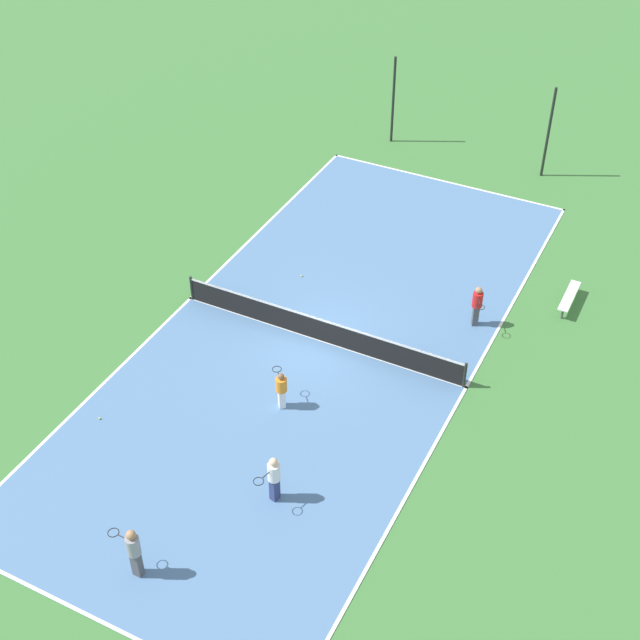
{
  "coord_description": "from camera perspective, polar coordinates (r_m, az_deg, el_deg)",
  "views": [
    {
      "loc": [
        10.53,
        -20.88,
        19.59
      ],
      "look_at": [
        0.0,
        0.0,
        0.9
      ],
      "focal_mm": 50.0,
      "sensor_mm": 36.0,
      "label": 1
    }
  ],
  "objects": [
    {
      "name": "fence_post_back_left",
      "position": [
        42.01,
        4.71,
        13.84
      ],
      "size": [
        0.12,
        0.12,
        4.12
      ],
      "color": "black",
      "rests_on": "ground_plane"
    },
    {
      "name": "player_near_white",
      "position": [
        24.89,
        -2.98,
        -9.96
      ],
      "size": [
        0.54,
        0.98,
        1.6
      ],
      "rotation": [
        0.0,
        0.0,
        4.47
      ],
      "color": "navy",
      "rests_on": "court_surface"
    },
    {
      "name": "bench",
      "position": [
        33.03,
        15.66,
        1.45
      ],
      "size": [
        0.36,
        1.96,
        0.45
      ],
      "rotation": [
        0.0,
        0.0,
        1.57
      ],
      "color": "silver",
      "rests_on": "ground_plane"
    },
    {
      "name": "tennis_ball_right_alley",
      "position": [
        31.06,
        0.93,
        -0.34
      ],
      "size": [
        0.07,
        0.07,
        0.07
      ],
      "primitive_type": "sphere",
      "color": "#CCE033",
      "rests_on": "court_surface"
    },
    {
      "name": "player_baseline_gray",
      "position": [
        23.7,
        -11.84,
        -14.19
      ],
      "size": [
        0.94,
        0.37,
        1.71
      ],
      "rotation": [
        0.0,
        0.0,
        3.11
      ],
      "color": "#4C4C51",
      "rests_on": "court_surface"
    },
    {
      "name": "tennis_ball_near_net",
      "position": [
        28.48,
        -13.92,
        -6.13
      ],
      "size": [
        0.07,
        0.07,
        0.07
      ],
      "primitive_type": "sphere",
      "color": "#CCE033",
      "rests_on": "court_surface"
    },
    {
      "name": "court_surface",
      "position": [
        30.5,
        -0.0,
        -1.31
      ],
      "size": [
        10.65,
        24.37,
        0.02
      ],
      "color": "#4C729E",
      "rests_on": "ground_plane"
    },
    {
      "name": "player_coach_red",
      "position": [
        31.06,
        10.02,
        1.04
      ],
      "size": [
        0.71,
        0.98,
        1.59
      ],
      "rotation": [
        0.0,
        0.0,
        5.17
      ],
      "color": "#4C4C51",
      "rests_on": "court_surface"
    },
    {
      "name": "tennis_ball_midcourt",
      "position": [
        33.41,
        -1.19,
        2.85
      ],
      "size": [
        0.07,
        0.07,
        0.07
      ],
      "primitive_type": "sphere",
      "color": "#CCE033",
      "rests_on": "court_surface"
    },
    {
      "name": "ground_plane",
      "position": [
        30.5,
        -0.0,
        -1.32
      ],
      "size": [
        80.0,
        80.0,
        0.0
      ],
      "primitive_type": "plane",
      "color": "#3D7538"
    },
    {
      "name": "player_center_orange",
      "position": [
        27.59,
        -2.5,
        -4.37
      ],
      "size": [
        0.87,
        0.92,
        1.36
      ],
      "rotation": [
        0.0,
        0.0,
        2.29
      ],
      "color": "white",
      "rests_on": "court_surface"
    },
    {
      "name": "tennis_net",
      "position": [
        30.17,
        -0.0,
        -0.57
      ],
      "size": [
        10.45,
        0.1,
        0.97
      ],
      "color": "black",
      "rests_on": "court_surface"
    },
    {
      "name": "fence_post_back_right",
      "position": [
        40.16,
        14.41,
        11.52
      ],
      "size": [
        0.12,
        0.12,
        4.12
      ],
      "color": "black",
      "rests_on": "ground_plane"
    }
  ]
}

